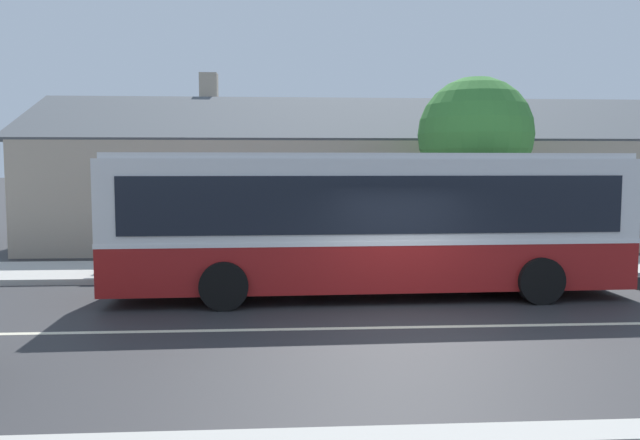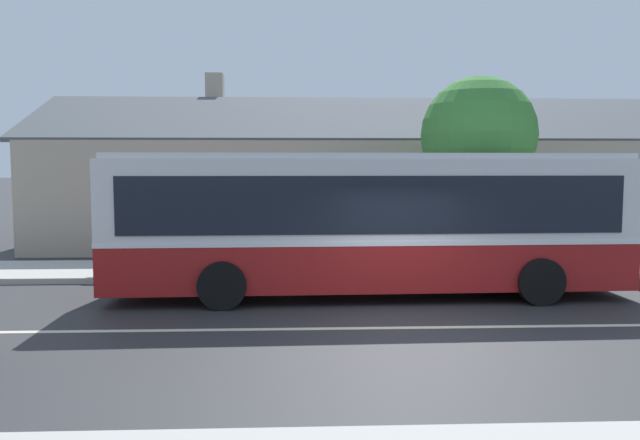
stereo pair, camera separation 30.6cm
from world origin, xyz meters
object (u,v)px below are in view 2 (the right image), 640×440
(street_tree_primary, at_px, (479,135))
(bus_stop_sign, at_px, (623,215))
(transit_bus, at_px, (367,220))
(bench_by_building, at_px, (133,256))
(bench_down_street, at_px, (304,255))

(street_tree_primary, relative_size, bus_stop_sign, 2.28)
(transit_bus, bearing_deg, street_tree_primary, 46.11)
(bench_by_building, height_order, street_tree_primary, street_tree_primary)
(street_tree_primary, distance_m, bus_stop_sign, 4.36)
(bench_down_street, distance_m, street_tree_primary, 6.09)
(transit_bus, relative_size, bus_stop_sign, 4.80)
(bench_by_building, relative_size, street_tree_primary, 0.30)
(bench_by_building, height_order, bench_down_street, same)
(transit_bus, height_order, bus_stop_sign, transit_bus)
(bench_down_street, bearing_deg, transit_bus, -61.19)
(bench_down_street, bearing_deg, bus_stop_sign, -2.72)
(transit_bus, xyz_separation_m, street_tree_primary, (3.63, 3.77, 2.09))
(bench_down_street, distance_m, bus_stop_sign, 8.46)
(bench_by_building, bearing_deg, bus_stop_sign, -1.95)
(transit_bus, distance_m, street_tree_primary, 5.63)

